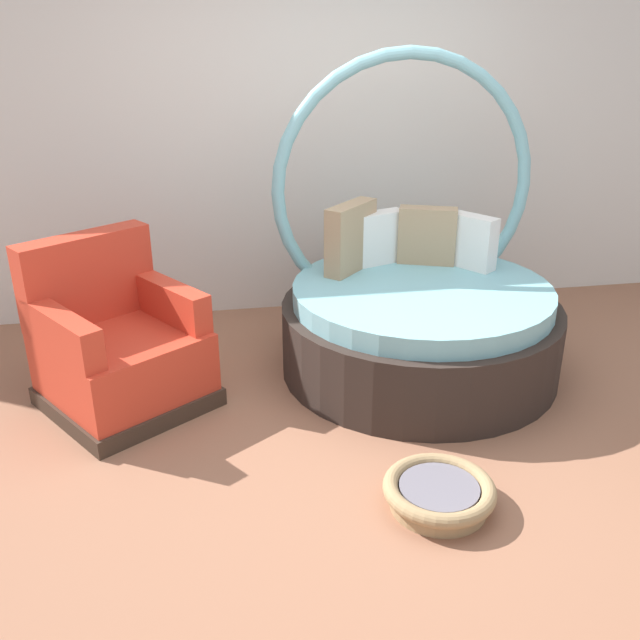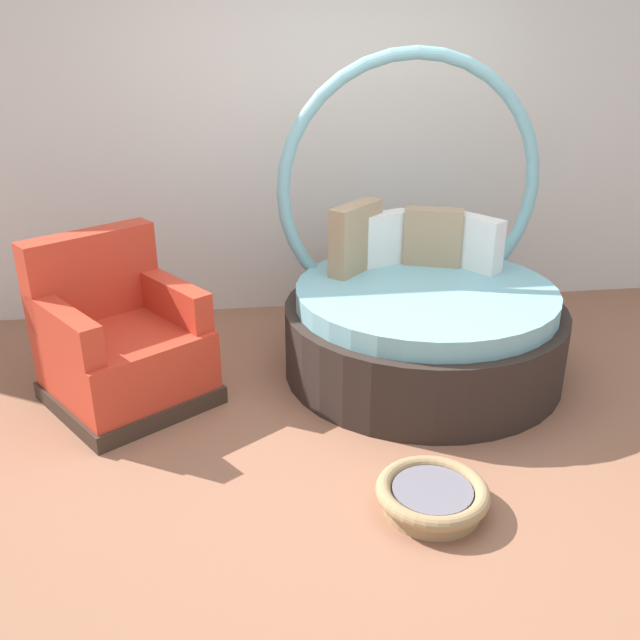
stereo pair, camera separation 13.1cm
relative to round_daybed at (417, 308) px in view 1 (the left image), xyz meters
The scene contains 5 objects.
ground_plane 1.05m from the round_daybed, 120.22° to the right, with size 8.00×8.00×0.02m, color #936047.
back_wall 1.62m from the round_daybed, 112.76° to the left, with size 8.00×0.12×2.79m, color silver.
round_daybed is the anchor object (origin of this frame).
red_armchair 1.80m from the round_daybed, behind, with size 1.11×1.11×0.94m.
pet_basket 1.46m from the round_daybed, 102.57° to the right, with size 0.51×0.51×0.13m.
Camera 1 is at (-0.79, -2.97, 2.03)m, focal length 39.03 mm.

